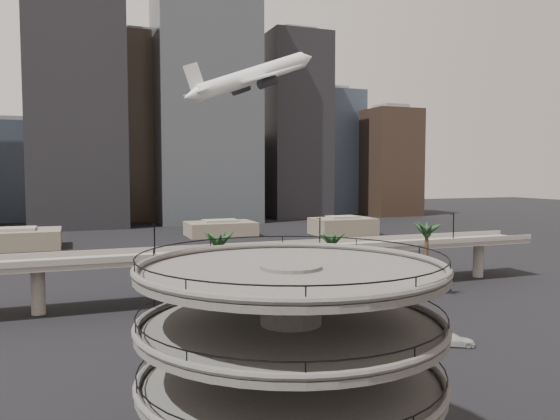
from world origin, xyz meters
name	(u,v)px	position (x,y,z in m)	size (l,w,h in m)	color
parking_ramp	(291,353)	(-13.00, -4.00, 9.84)	(22.20, 22.20, 17.35)	#4E4C49
overpass	(236,258)	(0.00, 55.00, 7.34)	(130.00, 9.30, 14.70)	slate
palm_trees	(330,238)	(14.02, 44.65, 11.43)	(42.40, 10.40, 14.00)	#492F1F
low_buildings	(183,232)	(6.89, 142.30, 2.86)	(135.00, 27.50, 6.80)	#685D4C
skyline	(169,129)	(15.11, 217.08, 42.92)	(269.00, 86.00, 117.43)	gray
airborne_jet	(252,77)	(8.62, 71.34, 42.93)	(32.72, 29.99, 14.85)	silver
car_a	(326,348)	(1.98, 21.04, 0.75)	(1.77, 4.39, 1.50)	#C23E1B
car_b	(355,340)	(6.93, 22.77, 0.68)	(1.45, 4.15, 1.37)	black
car_c	(453,340)	(18.98, 17.99, 0.80)	(2.23, 5.48, 1.59)	silver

